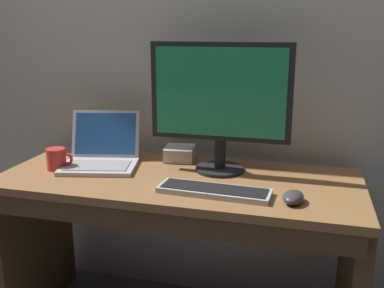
{
  "coord_description": "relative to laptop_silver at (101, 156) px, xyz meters",
  "views": [
    {
      "loc": [
        0.48,
        -1.59,
        1.3
      ],
      "look_at": [
        0.06,
        0.0,
        0.86
      ],
      "focal_mm": 40.99,
      "sensor_mm": 36.0,
      "label": 1
    }
  ],
  "objects": [
    {
      "name": "laptop_silver",
      "position": [
        0.0,
        0.0,
        0.0
      ],
      "size": [
        0.36,
        0.36,
        0.22
      ],
      "color": "silver",
      "rests_on": "desk"
    },
    {
      "name": "computer_mouse",
      "position": [
        0.82,
        -0.21,
        -0.02
      ],
      "size": [
        0.09,
        0.12,
        0.04
      ],
      "primitive_type": "ellipsoid",
      "rotation": [
        0.0,
        0.0,
        -0.16
      ],
      "color": "#38383D",
      "rests_on": "desk"
    },
    {
      "name": "external_drive_box",
      "position": [
        0.3,
        0.17,
        -0.01
      ],
      "size": [
        0.15,
        0.15,
        0.06
      ],
      "primitive_type": "cube",
      "rotation": [
        0.0,
        0.0,
        0.14
      ],
      "color": "silver",
      "rests_on": "desk"
    },
    {
      "name": "wired_keyboard",
      "position": [
        0.54,
        -0.2,
        -0.03
      ],
      "size": [
        0.41,
        0.14,
        0.02
      ],
      "color": "#BCBCC1",
      "rests_on": "desk"
    },
    {
      "name": "desk",
      "position": [
        0.36,
        -0.07,
        -0.28
      ],
      "size": [
        1.44,
        0.59,
        0.72
      ],
      "color": "olive",
      "rests_on": "ground"
    },
    {
      "name": "external_monitor",
      "position": [
        0.51,
        0.05,
        0.26
      ],
      "size": [
        0.57,
        0.2,
        0.53
      ],
      "color": "black",
      "rests_on": "desk"
    },
    {
      "name": "coffee_mug",
      "position": [
        -0.15,
        -0.1,
        0.0
      ],
      "size": [
        0.12,
        0.08,
        0.09
      ],
      "color": "red",
      "rests_on": "desk"
    }
  ]
}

